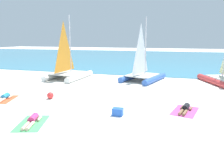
# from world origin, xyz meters

# --- Properties ---
(ground_plane) EXTENTS (120.00, 120.00, 0.00)m
(ground_plane) POSITION_xyz_m (0.00, 10.00, 0.00)
(ground_plane) COLOR white
(ocean_water) EXTENTS (120.00, 40.00, 0.05)m
(ocean_water) POSITION_xyz_m (0.00, 31.98, 0.03)
(ocean_water) COLOR teal
(ocean_water) RESTS_ON ground
(sailboat_white) EXTENTS (3.10, 4.57, 5.72)m
(sailboat_white) POSITION_xyz_m (-5.23, 8.96, 0.85)
(sailboat_white) COLOR white
(sailboat_white) RESTS_ON ground
(sailboat_blue) EXTENTS (3.75, 4.76, 5.45)m
(sailboat_blue) POSITION_xyz_m (1.45, 9.88, 0.81)
(sailboat_blue) COLOR blue
(sailboat_blue) RESTS_ON ground
(towel_left) EXTENTS (1.61, 2.14, 0.01)m
(towel_left) POSITION_xyz_m (-5.72, 1.67, 0.01)
(towel_left) COLOR #EA5933
(towel_left) RESTS_ON ground
(sunbather_left) EXTENTS (0.83, 1.54, 0.30)m
(sunbather_left) POSITION_xyz_m (-5.74, 1.74, 0.13)
(sunbather_left) COLOR #268CCC
(sunbather_left) RESTS_ON towel_left
(towel_middle) EXTENTS (1.61, 2.14, 0.01)m
(towel_middle) POSITION_xyz_m (-1.78, -1.01, 0.01)
(towel_middle) COLOR #4CB266
(towel_middle) RESTS_ON ground
(sunbather_middle) EXTENTS (0.83, 1.54, 0.30)m
(sunbather_middle) POSITION_xyz_m (-1.80, -0.95, 0.13)
(sunbather_middle) COLOR #D83372
(sunbather_middle) RESTS_ON towel_middle
(towel_right) EXTENTS (1.52, 2.11, 0.01)m
(towel_right) POSITION_xyz_m (4.70, 2.52, 0.01)
(towel_right) COLOR #D84C99
(towel_right) RESTS_ON ground
(sunbather_right) EXTENTS (0.76, 1.56, 0.30)m
(sunbather_right) POSITION_xyz_m (4.71, 2.58, 0.13)
(sunbather_right) COLOR black
(sunbather_right) RESTS_ON towel_right
(beach_ball) EXTENTS (0.41, 0.41, 0.41)m
(beach_ball) POSITION_xyz_m (-3.12, 2.62, 0.20)
(beach_ball) COLOR red
(beach_ball) RESTS_ON ground
(cooler_box) EXTENTS (0.50, 0.36, 0.36)m
(cooler_box) POSITION_xyz_m (1.57, 0.97, 0.18)
(cooler_box) COLOR blue
(cooler_box) RESTS_ON ground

